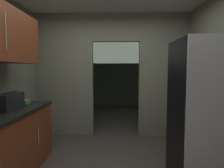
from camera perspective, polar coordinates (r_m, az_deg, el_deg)
The scene contains 5 objects.
kitchen_partition at distance 4.00m, azimuth -0.66°, elevation 4.01°, with size 3.28×0.12×2.62m.
adjoining_room_shell at distance 6.19m, azimuth 0.45°, elevation 3.34°, with size 3.28×3.32×2.62m.
refrigerator at distance 2.50m, azimuth 28.15°, elevation -8.68°, with size 0.84×0.74×1.78m.
boombox at distance 2.80m, azimuth -28.88°, elevation -4.73°, with size 0.17×0.44×0.24m.
book_stack at distance 3.15m, azimuth -25.21°, elevation -5.02°, with size 0.13×0.17×0.06m.
Camera 1 is at (0.13, -2.23, 1.43)m, focal length 29.64 mm.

